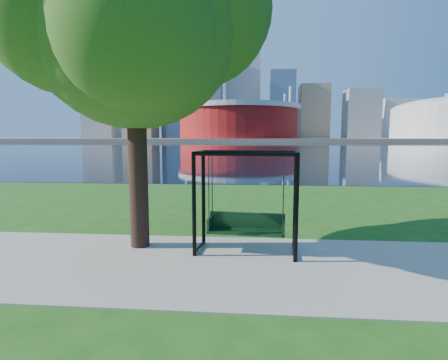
# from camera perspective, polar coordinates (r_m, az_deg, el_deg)

# --- Properties ---
(ground) EXTENTS (900.00, 900.00, 0.00)m
(ground) POSITION_cam_1_polar(r_m,az_deg,el_deg) (7.94, 1.06, -12.60)
(ground) COLOR #1E5114
(ground) RESTS_ON ground
(path) EXTENTS (120.00, 4.00, 0.03)m
(path) POSITION_cam_1_polar(r_m,az_deg,el_deg) (7.46, 0.80, -13.77)
(path) COLOR #9E937F
(path) RESTS_ON ground
(river) EXTENTS (900.00, 180.00, 0.02)m
(river) POSITION_cam_1_polar(r_m,az_deg,el_deg) (109.50, 4.61, 5.56)
(river) COLOR black
(river) RESTS_ON ground
(far_bank) EXTENTS (900.00, 228.00, 2.00)m
(far_bank) POSITION_cam_1_polar(r_m,az_deg,el_deg) (313.47, 4.79, 6.65)
(far_bank) COLOR #937F60
(far_bank) RESTS_ON ground
(stadium) EXTENTS (83.00, 83.00, 32.00)m
(stadium) POSITION_cam_1_polar(r_m,az_deg,el_deg) (242.96, 2.40, 9.70)
(stadium) COLOR maroon
(stadium) RESTS_ON far_bank
(skyline) EXTENTS (392.00, 66.00, 96.50)m
(skyline) POSITION_cam_1_polar(r_m,az_deg,el_deg) (328.58, 4.09, 12.76)
(skyline) COLOR gray
(skyline) RESTS_ON far_bank
(swing) EXTENTS (2.38, 1.19, 2.35)m
(swing) POSITION_cam_1_polar(r_m,az_deg,el_deg) (7.99, 3.67, -4.00)
(swing) COLOR black
(swing) RESTS_ON ground
(park_tree) EXTENTS (6.30, 5.69, 7.82)m
(park_tree) POSITION_cam_1_polar(r_m,az_deg,el_deg) (9.03, -14.79, 24.64)
(park_tree) COLOR black
(park_tree) RESTS_ON ground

